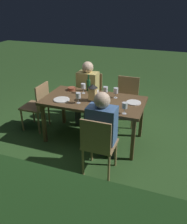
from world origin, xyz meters
TOP-DOWN VIEW (x-y plane):
  - ground_plane at (0.00, 0.00)m, footprint 16.00×16.00m
  - dining_table at (0.00, 0.00)m, footprint 1.60×0.84m
  - chair_side_left_a at (-0.36, -0.81)m, footprint 0.42×0.40m
  - chair_head_far at (1.05, 0.00)m, footprint 0.40×0.42m
  - chair_side_left_b at (0.36, -0.81)m, footprint 0.42×0.40m
  - person_in_mustard at (0.36, -0.62)m, footprint 0.38×0.47m
  - chair_side_right_a at (-0.36, 0.81)m, footprint 0.42×0.40m
  - person_in_blue at (-0.36, 0.62)m, footprint 0.38×0.47m
  - lantern_centerpiece at (-0.00, 0.04)m, footprint 0.15×0.15m
  - green_bottle_on_table at (0.22, -0.34)m, footprint 0.07×0.07m
  - wine_glass_a at (-0.58, 0.33)m, footprint 0.08×0.08m
  - wine_glass_b at (0.17, 0.21)m, footprint 0.08×0.08m
  - wine_glass_c at (0.26, -0.21)m, footprint 0.08×0.08m
  - wine_glass_d at (-0.14, -0.19)m, footprint 0.08×0.08m
  - wine_glass_e at (-0.31, -0.19)m, footprint 0.08×0.08m
  - plate_a at (-0.63, -0.09)m, footprint 0.22×0.22m
  - plate_b at (0.47, 0.19)m, footprint 0.25×0.25m
  - bowl_olives at (-0.31, 0.28)m, footprint 0.12×0.12m
  - bowl_bread at (0.08, -0.28)m, footprint 0.15×0.15m
  - bowl_salad at (0.50, -0.27)m, footprint 0.14×0.14m

SIDE VIEW (x-z plane):
  - ground_plane at x=0.00m, z-range 0.00..0.00m
  - chair_side_left_a at x=-0.36m, z-range 0.05..0.92m
  - chair_head_far at x=1.05m, z-range 0.05..0.92m
  - chair_side_left_b at x=0.36m, z-range 0.05..0.92m
  - chair_side_right_a at x=-0.36m, z-range 0.05..0.92m
  - person_in_mustard at x=0.36m, z-range 0.06..1.21m
  - person_in_blue at x=-0.36m, z-range 0.06..1.21m
  - dining_table at x=0.00m, z-range 0.31..1.03m
  - plate_a at x=-0.63m, z-range 0.73..0.74m
  - plate_b at x=0.47m, z-range 0.73..0.74m
  - bowl_bread at x=0.08m, z-range 0.73..0.77m
  - bowl_olives at x=-0.31m, z-range 0.73..0.78m
  - bowl_salad at x=0.50m, z-range 0.73..0.78m
  - green_bottle_on_table at x=0.22m, z-range 0.69..0.98m
  - wine_glass_a at x=-0.58m, z-range 0.76..0.93m
  - wine_glass_b at x=0.17m, z-range 0.76..0.93m
  - wine_glass_c at x=0.26m, z-range 0.76..0.93m
  - wine_glass_d at x=-0.14m, z-range 0.76..0.93m
  - wine_glass_e at x=-0.31m, z-range 0.76..0.93m
  - lantern_centerpiece at x=0.00m, z-range 0.74..1.01m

